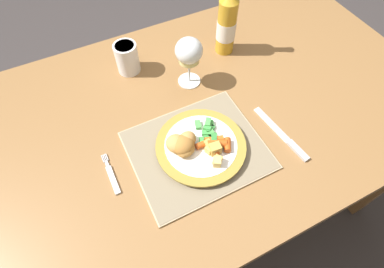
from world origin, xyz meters
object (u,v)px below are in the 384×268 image
object	(u,v)px
dinner_plate	(201,146)
dining_table	(191,128)
bottle	(227,23)
drinking_cup	(127,57)
fork	(112,177)
wine_glass	(189,53)
table_knife	(285,138)

from	to	relation	value
dinner_plate	dining_table	bearing A→B (deg)	74.71
dining_table	bottle	size ratio (longest dim) A/B	5.41
dining_table	dinner_plate	world-z (taller)	dinner_plate
dinner_plate	drinking_cup	xyz separation A→B (m)	(-0.07, 0.37, 0.03)
fork	dining_table	bearing A→B (deg)	19.78
dinner_plate	drinking_cup	world-z (taller)	drinking_cup
bottle	fork	bearing A→B (deg)	-149.54
fork	wine_glass	distance (m)	0.40
wine_glass	bottle	bearing A→B (deg)	24.88
fork	drinking_cup	bearing A→B (deg)	63.39
table_knife	bottle	xyz separation A→B (m)	(0.03, 0.39, 0.10)
dinner_plate	table_knife	xyz separation A→B (m)	(0.22, -0.07, -0.01)
dinner_plate	bottle	world-z (taller)	bottle
fork	wine_glass	bearing A→B (deg)	33.21
fork	bottle	distance (m)	0.58
dining_table	bottle	world-z (taller)	bottle
fork	table_knife	xyz separation A→B (m)	(0.46, -0.10, 0.00)
table_knife	drinking_cup	distance (m)	0.53
dinner_plate	bottle	distance (m)	0.42
dinner_plate	bottle	bearing A→B (deg)	51.26
dining_table	fork	world-z (taller)	fork
wine_glass	dining_table	bearing A→B (deg)	-113.61
wine_glass	drinking_cup	size ratio (longest dim) A/B	1.63
dining_table	table_knife	bearing A→B (deg)	-46.26
fork	wine_glass	size ratio (longest dim) A/B	0.77
dinner_plate	bottle	xyz separation A→B (m)	(0.26, 0.32, 0.09)
table_knife	wine_glass	size ratio (longest dim) A/B	1.30
dinner_plate	drinking_cup	distance (m)	0.38
dining_table	fork	bearing A→B (deg)	-160.22
wine_glass	bottle	distance (m)	0.19
bottle	dining_table	bearing A→B (deg)	-138.98
dinner_plate	wine_glass	bearing A→B (deg)	70.68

